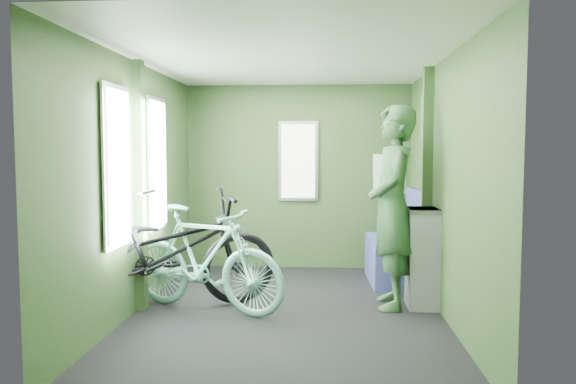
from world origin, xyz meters
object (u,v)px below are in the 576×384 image
waste_box (422,258)px  bench_seat (397,255)px  passenger (393,207)px  bicycle_black (166,311)px  bicycle_mint (204,312)px

waste_box → bench_seat: bench_seat is taller
passenger → waste_box: 0.56m
waste_box → bench_seat: 1.00m
bicycle_black → passenger: bearing=-105.9°
bicycle_mint → waste_box: size_ratio=1.75×
bicycle_mint → waste_box: bearing=-59.3°
bench_seat → waste_box: bearing=-85.9°
bicycle_black → waste_box: size_ratio=2.23×
bench_seat → bicycle_black: bearing=-152.5°
waste_box → bench_seat: bearing=96.5°
bicycle_black → waste_box: 2.45m
bicycle_black → waste_box: (2.38, 0.32, 0.47)m
passenger → waste_box: passenger is taller
passenger → bicycle_black: bearing=-82.0°
bicycle_black → passenger: size_ratio=1.10×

